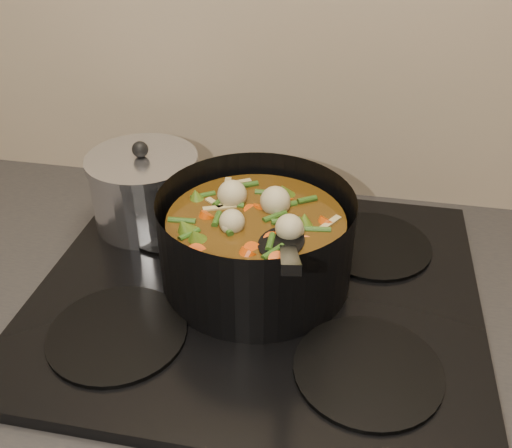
# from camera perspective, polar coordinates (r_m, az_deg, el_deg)

# --- Properties ---
(stovetop) EXTENTS (0.62, 0.54, 0.03)m
(stovetop) POSITION_cam_1_polar(r_m,az_deg,el_deg) (0.83, 0.18, -6.70)
(stovetop) COLOR black
(stovetop) RESTS_ON counter
(stockpot) EXTENTS (0.28, 0.36, 0.20)m
(stockpot) POSITION_cam_1_polar(r_m,az_deg,el_deg) (0.80, 0.02, -1.85)
(stockpot) COLOR black
(stockpot) RESTS_ON stovetop
(saucepan) EXTENTS (0.18, 0.18, 0.15)m
(saucepan) POSITION_cam_1_polar(r_m,az_deg,el_deg) (0.95, -11.03, 3.42)
(saucepan) COLOR silver
(saucepan) RESTS_ON stovetop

